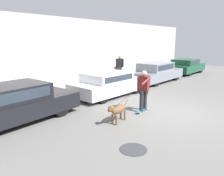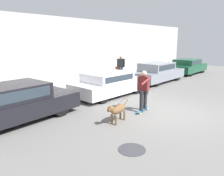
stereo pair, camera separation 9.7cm
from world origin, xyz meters
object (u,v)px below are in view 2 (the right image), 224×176
(skateboarder, at_px, (143,89))
(pedestrian_with_bag, at_px, (121,66))
(parked_car_2, at_px, (158,72))
(parked_car_3, at_px, (187,66))
(dog, at_px, (117,110))
(parked_car_0, at_px, (12,104))
(parked_car_1, at_px, (109,84))

(skateboarder, bearing_deg, pedestrian_with_bag, -138.81)
(skateboarder, bearing_deg, parked_car_2, -160.62)
(skateboarder, xyz_separation_m, pedestrian_with_bag, (4.62, 4.89, 0.08))
(parked_car_3, distance_m, dog, 12.85)
(parked_car_0, bearing_deg, parked_car_2, -2.22)
(parked_car_1, distance_m, dog, 3.81)
(parked_car_3, height_order, skateboarder, skateboarder)
(parked_car_3, height_order, dog, parked_car_3)
(parked_car_2, xyz_separation_m, pedestrian_with_bag, (-1.33, 2.14, 0.38))
(parked_car_0, relative_size, skateboarder, 1.89)
(parked_car_2, distance_m, parked_car_3, 5.03)
(parked_car_0, height_order, skateboarder, skateboarder)
(skateboarder, bearing_deg, parked_car_1, -116.55)
(parked_car_0, bearing_deg, parked_car_1, -2.20)
(parked_car_1, xyz_separation_m, skateboarder, (-1.06, -2.76, 0.34))
(dog, height_order, skateboarder, skateboarder)
(skateboarder, bearing_deg, dog, -5.71)
(parked_car_0, relative_size, dog, 3.47)
(parked_car_0, relative_size, parked_car_2, 1.02)
(parked_car_2, bearing_deg, parked_car_3, 0.97)
(parked_car_1, relative_size, dog, 3.13)
(parked_car_3, distance_m, pedestrian_with_bag, 6.72)
(parked_car_3, bearing_deg, parked_car_2, -179.37)
(pedestrian_with_bag, bearing_deg, parked_car_2, -87.05)
(parked_car_2, height_order, parked_car_3, parked_car_2)
(parked_car_3, xyz_separation_m, dog, (-12.56, -2.75, -0.14))
(parked_car_0, distance_m, skateboarder, 4.80)
(parked_car_1, height_order, skateboarder, skateboarder)
(parked_car_0, relative_size, pedestrian_with_bag, 2.90)
(parked_car_1, bearing_deg, parked_car_0, -178.27)
(dog, bearing_deg, parked_car_0, -57.77)
(pedestrian_with_bag, bearing_deg, skateboarder, -162.37)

